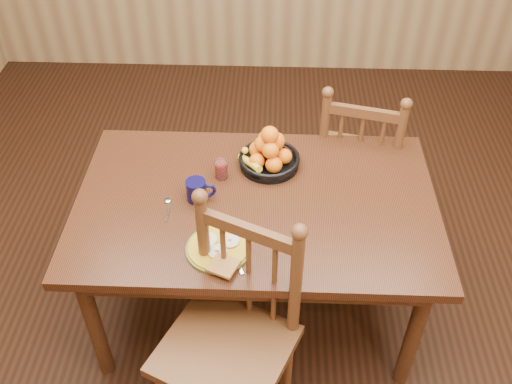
{
  "coord_description": "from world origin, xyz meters",
  "views": [
    {
      "loc": [
        0.07,
        -1.85,
        2.46
      ],
      "look_at": [
        0.0,
        0.0,
        0.8
      ],
      "focal_mm": 40.0,
      "sensor_mm": 36.0,
      "label": 1
    }
  ],
  "objects_px": {
    "chair_near": "(231,338)",
    "coffee_mug": "(197,190)",
    "dining_table": "(256,214)",
    "breakfast_plate": "(219,249)",
    "fruit_bowl": "(269,154)",
    "chair_far": "(358,163)"
  },
  "relations": [
    {
      "from": "breakfast_plate",
      "to": "chair_near",
      "type": "bearing_deg",
      "value": -76.81
    },
    {
      "from": "fruit_bowl",
      "to": "coffee_mug",
      "type": "bearing_deg",
      "value": -140.95
    },
    {
      "from": "coffee_mug",
      "to": "dining_table",
      "type": "bearing_deg",
      "value": -0.11
    },
    {
      "from": "dining_table",
      "to": "coffee_mug",
      "type": "height_order",
      "value": "coffee_mug"
    },
    {
      "from": "chair_near",
      "to": "fruit_bowl",
      "type": "bearing_deg",
      "value": 105.28
    },
    {
      "from": "chair_far",
      "to": "coffee_mug",
      "type": "height_order",
      "value": "chair_far"
    },
    {
      "from": "chair_far",
      "to": "fruit_bowl",
      "type": "distance_m",
      "value": 0.69
    },
    {
      "from": "dining_table",
      "to": "breakfast_plate",
      "type": "distance_m",
      "value": 0.35
    },
    {
      "from": "chair_near",
      "to": "coffee_mug",
      "type": "bearing_deg",
      "value": 132.04
    },
    {
      "from": "fruit_bowl",
      "to": "dining_table",
      "type": "bearing_deg",
      "value": -101.31
    },
    {
      "from": "dining_table",
      "to": "fruit_bowl",
      "type": "xyz_separation_m",
      "value": [
        0.05,
        0.25,
        0.15
      ]
    },
    {
      "from": "chair_near",
      "to": "fruit_bowl",
      "type": "height_order",
      "value": "chair_near"
    },
    {
      "from": "chair_far",
      "to": "chair_near",
      "type": "height_order",
      "value": "chair_near"
    },
    {
      "from": "dining_table",
      "to": "breakfast_plate",
      "type": "relative_size",
      "value": 5.27
    },
    {
      "from": "chair_far",
      "to": "coffee_mug",
      "type": "bearing_deg",
      "value": 50.86
    },
    {
      "from": "dining_table",
      "to": "coffee_mug",
      "type": "bearing_deg",
      "value": 179.89
    },
    {
      "from": "chair_near",
      "to": "fruit_bowl",
      "type": "relative_size",
      "value": 3.67
    },
    {
      "from": "dining_table",
      "to": "breakfast_plate",
      "type": "height_order",
      "value": "breakfast_plate"
    },
    {
      "from": "breakfast_plate",
      "to": "fruit_bowl",
      "type": "xyz_separation_m",
      "value": [
        0.19,
        0.55,
        0.05
      ]
    },
    {
      "from": "breakfast_plate",
      "to": "coffee_mug",
      "type": "relative_size",
      "value": 2.27
    },
    {
      "from": "chair_far",
      "to": "coffee_mug",
      "type": "relative_size",
      "value": 7.45
    },
    {
      "from": "chair_near",
      "to": "fruit_bowl",
      "type": "xyz_separation_m",
      "value": [
        0.13,
        0.81,
        0.3
      ]
    }
  ]
}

